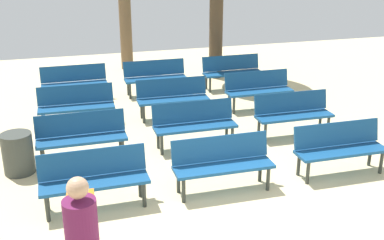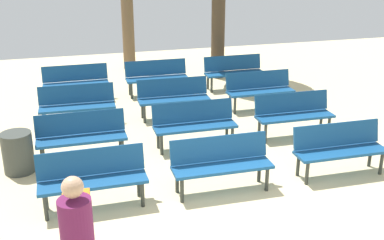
{
  "view_description": "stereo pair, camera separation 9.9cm",
  "coord_description": "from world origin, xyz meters",
  "px_view_note": "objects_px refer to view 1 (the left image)",
  "views": [
    {
      "loc": [
        -2.41,
        -4.87,
        3.78
      ],
      "look_at": [
        0.0,
        3.36,
        0.55
      ],
      "focal_mm": 44.76,
      "sensor_mm": 36.0,
      "label": 1
    },
    {
      "loc": [
        -2.31,
        -4.9,
        3.78
      ],
      "look_at": [
        0.0,
        3.36,
        0.55
      ],
      "focal_mm": 44.76,
      "sensor_mm": 36.0,
      "label": 2
    }
  ],
  "objects_px": {
    "bench_r3_c2": "(232,70)",
    "tree_1": "(125,12)",
    "bench_r0_c0": "(94,176)",
    "bench_r2_c1": "(173,96)",
    "bench_r2_c2": "(258,88)",
    "bench_r2_c0": "(76,103)",
    "bench_r1_c1": "(194,122)",
    "bench_r1_c0": "(81,134)",
    "bench_r0_c1": "(222,161)",
    "bench_r1_c2": "(293,112)",
    "visitor_with_backpack": "(83,239)",
    "bench_r3_c0": "(74,81)",
    "bench_r3_c1": "(155,75)",
    "bench_r0_c2": "(340,146)",
    "trash_bin": "(18,153)"
  },
  "relations": [
    {
      "from": "bench_r1_c0",
      "to": "visitor_with_backpack",
      "type": "relative_size",
      "value": 0.97
    },
    {
      "from": "bench_r2_c0",
      "to": "bench_r2_c2",
      "type": "distance_m",
      "value": 4.22
    },
    {
      "from": "bench_r0_c1",
      "to": "bench_r3_c2",
      "type": "height_order",
      "value": "same"
    },
    {
      "from": "tree_1",
      "to": "bench_r0_c1",
      "type": "bearing_deg",
      "value": -88.43
    },
    {
      "from": "bench_r0_c1",
      "to": "trash_bin",
      "type": "xyz_separation_m",
      "value": [
        -3.16,
        1.55,
        -0.14
      ]
    },
    {
      "from": "bench_r0_c2",
      "to": "bench_r2_c2",
      "type": "distance_m",
      "value": 3.54
    },
    {
      "from": "bench_r0_c0",
      "to": "bench_r0_c1",
      "type": "distance_m",
      "value": 2.01
    },
    {
      "from": "bench_r3_c2",
      "to": "bench_r1_c0",
      "type": "bearing_deg",
      "value": -140.26
    },
    {
      "from": "bench_r1_c2",
      "to": "bench_r3_c1",
      "type": "relative_size",
      "value": 1.0
    },
    {
      "from": "bench_r2_c1",
      "to": "tree_1",
      "type": "xyz_separation_m",
      "value": [
        -0.29,
        4.65,
        1.26
      ]
    },
    {
      "from": "bench_r3_c1",
      "to": "bench_r3_c2",
      "type": "height_order",
      "value": "same"
    },
    {
      "from": "bench_r1_c0",
      "to": "trash_bin",
      "type": "bearing_deg",
      "value": -169.29
    },
    {
      "from": "bench_r1_c0",
      "to": "bench_r3_c1",
      "type": "bearing_deg",
      "value": 59.34
    },
    {
      "from": "bench_r1_c0",
      "to": "bench_r0_c1",
      "type": "bearing_deg",
      "value": -40.15
    },
    {
      "from": "bench_r0_c1",
      "to": "bench_r3_c2",
      "type": "bearing_deg",
      "value": 68.26
    },
    {
      "from": "bench_r3_c1",
      "to": "tree_1",
      "type": "bearing_deg",
      "value": 96.31
    },
    {
      "from": "bench_r2_c1",
      "to": "bench_r3_c2",
      "type": "xyz_separation_m",
      "value": [
        2.1,
        1.77,
        0.0
      ]
    },
    {
      "from": "bench_r2_c1",
      "to": "bench_r2_c2",
      "type": "xyz_separation_m",
      "value": [
        2.11,
        0.03,
        0.0
      ]
    },
    {
      "from": "bench_r0_c1",
      "to": "bench_r1_c1",
      "type": "height_order",
      "value": "same"
    },
    {
      "from": "bench_r1_c2",
      "to": "bench_r0_c1",
      "type": "bearing_deg",
      "value": -139.77
    },
    {
      "from": "bench_r1_c0",
      "to": "visitor_with_backpack",
      "type": "xyz_separation_m",
      "value": [
        -0.23,
        -3.93,
        0.43
      ]
    },
    {
      "from": "bench_r1_c1",
      "to": "bench_r2_c1",
      "type": "distance_m",
      "value": 1.72
    },
    {
      "from": "bench_r0_c0",
      "to": "visitor_with_backpack",
      "type": "distance_m",
      "value": 2.28
    },
    {
      "from": "bench_r2_c2",
      "to": "trash_bin",
      "type": "relative_size",
      "value": 2.23
    },
    {
      "from": "bench_r2_c1",
      "to": "bench_r1_c2",
      "type": "bearing_deg",
      "value": -37.26
    },
    {
      "from": "bench_r2_c0",
      "to": "visitor_with_backpack",
      "type": "bearing_deg",
      "value": -90.85
    },
    {
      "from": "tree_1",
      "to": "bench_r2_c0",
      "type": "bearing_deg",
      "value": -111.63
    },
    {
      "from": "bench_r2_c1",
      "to": "bench_r0_c2",
      "type": "bearing_deg",
      "value": -57.63
    },
    {
      "from": "bench_r2_c2",
      "to": "bench_r3_c2",
      "type": "relative_size",
      "value": 1.0
    },
    {
      "from": "bench_r1_c1",
      "to": "visitor_with_backpack",
      "type": "relative_size",
      "value": 0.97
    },
    {
      "from": "visitor_with_backpack",
      "to": "bench_r2_c1",
      "type": "bearing_deg",
      "value": -107.07
    },
    {
      "from": "bench_r3_c2",
      "to": "tree_1",
      "type": "relative_size",
      "value": 0.45
    },
    {
      "from": "bench_r2_c2",
      "to": "bench_r3_c0",
      "type": "distance_m",
      "value": 4.54
    },
    {
      "from": "bench_r0_c1",
      "to": "bench_r3_c2",
      "type": "xyz_separation_m",
      "value": [
        2.17,
        5.28,
        0.0
      ]
    },
    {
      "from": "bench_r2_c0",
      "to": "bench_r0_c0",
      "type": "bearing_deg",
      "value": -87.67
    },
    {
      "from": "bench_r1_c2",
      "to": "bench_r2_c0",
      "type": "relative_size",
      "value": 1.0
    },
    {
      "from": "bench_r2_c1",
      "to": "bench_r2_c2",
      "type": "bearing_deg",
      "value": 2.93
    },
    {
      "from": "bench_r2_c2",
      "to": "bench_r3_c1",
      "type": "xyz_separation_m",
      "value": [
        -2.12,
        1.77,
        0.0
      ]
    },
    {
      "from": "bench_r1_c0",
      "to": "bench_r1_c2",
      "type": "xyz_separation_m",
      "value": [
        4.24,
        0.04,
        0.0
      ]
    },
    {
      "from": "bench_r0_c1",
      "to": "tree_1",
      "type": "distance_m",
      "value": 8.26
    },
    {
      "from": "bench_r0_c0",
      "to": "bench_r3_c2",
      "type": "bearing_deg",
      "value": 51.0
    },
    {
      "from": "bench_r3_c2",
      "to": "bench_r2_c2",
      "type": "bearing_deg",
      "value": -89.86
    },
    {
      "from": "bench_r2_c2",
      "to": "bench_r3_c1",
      "type": "relative_size",
      "value": 1.0
    },
    {
      "from": "bench_r0_c0",
      "to": "bench_r1_c1",
      "type": "distance_m",
      "value": 2.71
    },
    {
      "from": "bench_r1_c0",
      "to": "bench_r1_c1",
      "type": "xyz_separation_m",
      "value": [
        2.14,
        0.04,
        0.0
      ]
    },
    {
      "from": "bench_r2_c0",
      "to": "bench_r3_c0",
      "type": "relative_size",
      "value": 1.01
    },
    {
      "from": "bench_r0_c0",
      "to": "bench_r1_c1",
      "type": "bearing_deg",
      "value": 39.71
    },
    {
      "from": "bench_r0_c0",
      "to": "bench_r3_c0",
      "type": "height_order",
      "value": "same"
    },
    {
      "from": "bench_r0_c0",
      "to": "bench_r0_c2",
      "type": "bearing_deg",
      "value": -0.94
    },
    {
      "from": "bench_r0_c1",
      "to": "tree_1",
      "type": "height_order",
      "value": "tree_1"
    }
  ]
}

